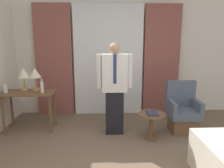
{
  "coord_description": "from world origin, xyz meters",
  "views": [
    {
      "loc": [
        -0.16,
        -2.36,
        1.85
      ],
      "look_at": [
        0.02,
        1.47,
        1.01
      ],
      "focal_mm": 35.0,
      "sensor_mm": 36.0,
      "label": 1
    }
  ],
  "objects_px": {
    "book": "(152,113)",
    "side_table": "(151,121)",
    "person": "(114,86)",
    "bottle_near_edge": "(5,89)",
    "table_lamp_left": "(24,74)",
    "table_lamp_right": "(35,74)",
    "bottle_by_lamp": "(42,87)",
    "desk": "(29,99)",
    "armchair": "(183,113)"
  },
  "relations": [
    {
      "from": "book",
      "to": "side_table",
      "type": "bearing_deg",
      "value": 98.35
    },
    {
      "from": "person",
      "to": "book",
      "type": "xyz_separation_m",
      "value": [
        0.66,
        -0.28,
        -0.45
      ]
    },
    {
      "from": "person",
      "to": "bottle_near_edge",
      "type": "bearing_deg",
      "value": 173.94
    },
    {
      "from": "table_lamp_left",
      "to": "table_lamp_right",
      "type": "relative_size",
      "value": 1.0
    },
    {
      "from": "side_table",
      "to": "bottle_by_lamp",
      "type": "bearing_deg",
      "value": 167.13
    },
    {
      "from": "desk",
      "to": "armchair",
      "type": "bearing_deg",
      "value": -4.14
    },
    {
      "from": "desk",
      "to": "table_lamp_right",
      "type": "bearing_deg",
      "value": 48.85
    },
    {
      "from": "table_lamp_left",
      "to": "armchair",
      "type": "distance_m",
      "value": 3.26
    },
    {
      "from": "table_lamp_left",
      "to": "bottle_near_edge",
      "type": "height_order",
      "value": "table_lamp_left"
    },
    {
      "from": "side_table",
      "to": "book",
      "type": "bearing_deg",
      "value": -81.65
    },
    {
      "from": "person",
      "to": "table_lamp_right",
      "type": "bearing_deg",
      "value": 165.79
    },
    {
      "from": "person",
      "to": "side_table",
      "type": "relative_size",
      "value": 3.53
    },
    {
      "from": "bottle_near_edge",
      "to": "bottle_by_lamp",
      "type": "bearing_deg",
      "value": -1.09
    },
    {
      "from": "armchair",
      "to": "book",
      "type": "bearing_deg",
      "value": -154.31
    },
    {
      "from": "bottle_by_lamp",
      "to": "side_table",
      "type": "distance_m",
      "value": 2.19
    },
    {
      "from": "book",
      "to": "bottle_near_edge",
      "type": "bearing_deg",
      "value": 169.61
    },
    {
      "from": "side_table",
      "to": "book",
      "type": "relative_size",
      "value": 1.97
    },
    {
      "from": "table_lamp_left",
      "to": "bottle_near_edge",
      "type": "relative_size",
      "value": 2.52
    },
    {
      "from": "table_lamp_left",
      "to": "table_lamp_right",
      "type": "distance_m",
      "value": 0.22
    },
    {
      "from": "table_lamp_left",
      "to": "person",
      "type": "distance_m",
      "value": 1.85
    },
    {
      "from": "bottle_near_edge",
      "to": "side_table",
      "type": "xyz_separation_m",
      "value": [
        2.77,
        -0.48,
        -0.53
      ]
    },
    {
      "from": "bottle_by_lamp",
      "to": "desk",
      "type": "bearing_deg",
      "value": 168.05
    },
    {
      "from": "table_lamp_left",
      "to": "person",
      "type": "bearing_deg",
      "value": -12.5
    },
    {
      "from": "bottle_near_edge",
      "to": "book",
      "type": "bearing_deg",
      "value": -10.39
    },
    {
      "from": "table_lamp_left",
      "to": "book",
      "type": "height_order",
      "value": "table_lamp_left"
    },
    {
      "from": "bottle_by_lamp",
      "to": "table_lamp_right",
      "type": "bearing_deg",
      "value": 132.56
    },
    {
      "from": "bottle_by_lamp",
      "to": "armchair",
      "type": "distance_m",
      "value": 2.81
    },
    {
      "from": "table_lamp_right",
      "to": "desk",
      "type": "bearing_deg",
      "value": -131.15
    },
    {
      "from": "armchair",
      "to": "person",
      "type": "bearing_deg",
      "value": -177.89
    },
    {
      "from": "person",
      "to": "armchair",
      "type": "distance_m",
      "value": 1.48
    },
    {
      "from": "armchair",
      "to": "side_table",
      "type": "height_order",
      "value": "armchair"
    },
    {
      "from": "bottle_near_edge",
      "to": "book",
      "type": "height_order",
      "value": "bottle_near_edge"
    },
    {
      "from": "table_lamp_right",
      "to": "book",
      "type": "height_order",
      "value": "table_lamp_right"
    },
    {
      "from": "bottle_by_lamp",
      "to": "side_table",
      "type": "xyz_separation_m",
      "value": [
        2.06,
        -0.47,
        -0.57
      ]
    },
    {
      "from": "table_lamp_right",
      "to": "book",
      "type": "distance_m",
      "value": 2.42
    },
    {
      "from": "desk",
      "to": "book",
      "type": "distance_m",
      "value": 2.42
    },
    {
      "from": "desk",
      "to": "table_lamp_left",
      "type": "distance_m",
      "value": 0.5
    },
    {
      "from": "desk",
      "to": "table_lamp_right",
      "type": "xyz_separation_m",
      "value": [
        0.11,
        0.13,
        0.47
      ]
    },
    {
      "from": "bottle_by_lamp",
      "to": "side_table",
      "type": "height_order",
      "value": "bottle_by_lamp"
    },
    {
      "from": "side_table",
      "to": "book",
      "type": "height_order",
      "value": "book"
    },
    {
      "from": "table_lamp_left",
      "to": "book",
      "type": "distance_m",
      "value": 2.63
    },
    {
      "from": "bottle_near_edge",
      "to": "book",
      "type": "xyz_separation_m",
      "value": [
        2.77,
        -0.51,
        -0.36
      ]
    },
    {
      "from": "table_lamp_right",
      "to": "table_lamp_left",
      "type": "bearing_deg",
      "value": 180.0
    },
    {
      "from": "table_lamp_right",
      "to": "bottle_by_lamp",
      "type": "distance_m",
      "value": 0.34
    },
    {
      "from": "person",
      "to": "side_table",
      "type": "height_order",
      "value": "person"
    },
    {
      "from": "bottle_near_edge",
      "to": "person",
      "type": "height_order",
      "value": "person"
    },
    {
      "from": "table_lamp_left",
      "to": "table_lamp_right",
      "type": "xyz_separation_m",
      "value": [
        0.22,
        0.0,
        0.0
      ]
    },
    {
      "from": "table_lamp_left",
      "to": "bottle_by_lamp",
      "type": "distance_m",
      "value": 0.49
    },
    {
      "from": "desk",
      "to": "bottle_by_lamp",
      "type": "xyz_separation_m",
      "value": [
        0.28,
        -0.06,
        0.25
      ]
    },
    {
      "from": "desk",
      "to": "bottle_by_lamp",
      "type": "height_order",
      "value": "bottle_by_lamp"
    }
  ]
}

